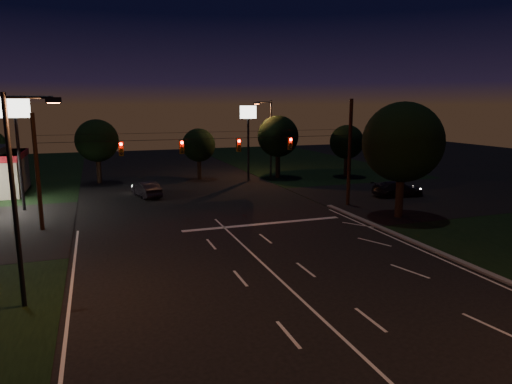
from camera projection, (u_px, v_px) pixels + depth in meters
name	position (u px, v px, depth m)	size (l,w,h in m)	color
ground	(289.00, 288.00, 21.46)	(140.00, 140.00, 0.00)	black
cross_street_right	(417.00, 197.00, 42.81)	(20.00, 16.00, 0.02)	black
center_line	(358.00, 353.00, 15.90)	(0.14, 40.00, 0.01)	silver
stop_bar	(264.00, 224.00, 33.09)	(12.00, 0.50, 0.01)	silver
utility_pole_right	(348.00, 205.00, 39.27)	(0.30, 0.30, 9.00)	black
utility_pole_left	(43.00, 230.00, 31.43)	(0.28, 0.28, 8.00)	black
signal_span	(211.00, 145.00, 34.28)	(24.00, 0.40, 1.56)	black
pole_sign_left_near	(16.00, 124.00, 35.94)	(2.20, 0.30, 9.10)	black
pole_sign_right	(248.00, 125.00, 50.68)	(1.80, 0.30, 8.40)	black
street_light_left	(20.00, 186.00, 18.65)	(2.20, 0.35, 9.00)	black
street_light_right_far	(269.00, 133.00, 53.78)	(2.20, 0.35, 9.00)	black
tree_right_near	(402.00, 143.00, 34.23)	(6.00, 6.00, 8.76)	black
tree_far_b	(97.00, 141.00, 49.58)	(4.60, 4.60, 6.98)	black
tree_far_c	(199.00, 146.00, 52.37)	(3.80, 3.80, 5.86)	black
tree_far_d	(278.00, 137.00, 53.31)	(4.80, 4.80, 7.30)	black
tree_far_e	(346.00, 142.00, 54.19)	(4.00, 4.00, 6.18)	black
car_oncoming_a	(145.00, 190.00, 42.98)	(1.45, 3.61, 1.23)	black
car_oncoming_b	(147.00, 189.00, 42.67)	(1.52, 4.36, 1.44)	black
car_cross	(398.00, 189.00, 42.87)	(1.99, 4.89, 1.42)	black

